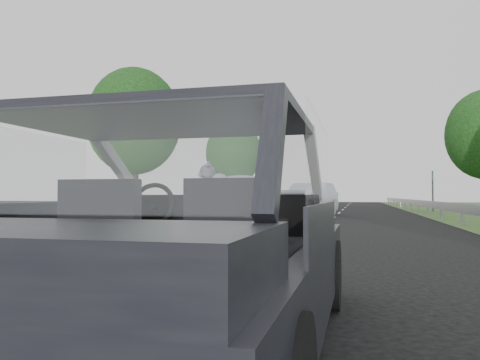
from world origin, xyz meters
The scene contains 11 objects.
ground centered at (0.00, 0.00, 0.00)m, with size 140.00×140.00×0.00m, color black.
subject_car centered at (0.00, 0.00, 0.72)m, with size 1.80×4.00×1.45m, color black.
dashboard centered at (0.00, 0.62, 0.85)m, with size 1.58×0.45×0.30m, color black.
driver_seat centered at (-0.40, -0.29, 0.88)m, with size 0.50×0.72×0.42m, color black.
passenger_seat centered at (0.40, -0.29, 0.88)m, with size 0.50×0.72×0.42m, color black.
steering_wheel centered at (-0.40, 0.33, 0.92)m, with size 0.36×0.36×0.04m, color black.
cat centered at (0.21, 0.62, 1.09)m, with size 0.59×0.18×0.26m, color gray.
other_car centered at (-1.14, 19.42, 0.80)m, with size 1.91×4.85×1.60m, color #B3BDCA.
highway_sign centered at (5.49, 27.90, 1.25)m, with size 0.10×1.00×2.50m, color #197033.
tree_5 centered at (-11.13, 20.97, 3.98)m, with size 5.25×5.25×7.95m, color black, non-canonical shape.
tree_6 centered at (-8.86, 33.99, 3.45)m, with size 4.55×4.55×6.90m, color black, non-canonical shape.
Camera 1 is at (1.09, -2.88, 0.99)m, focal length 35.00 mm.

